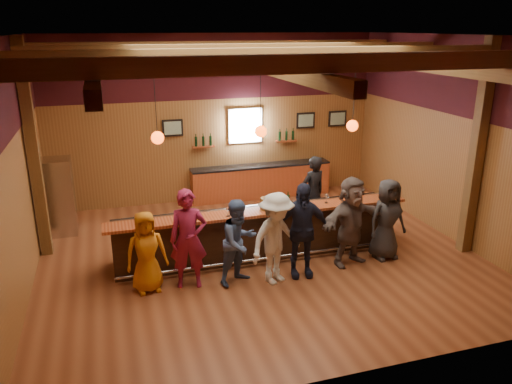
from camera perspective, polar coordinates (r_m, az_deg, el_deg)
The scene contains 27 objects.
room at distance 9.82m, azimuth 0.42°, elevation 9.93°, with size 9.04×9.00×4.52m.
bar_counter at distance 10.64m, azimuth 0.32°, elevation -4.47°, with size 6.30×1.07×1.11m.
back_bar_cabinet at distance 14.20m, azimuth 0.59°, elevation 1.28°, with size 4.00×0.52×0.95m.
window at distance 13.91m, azimuth -1.25°, elevation 7.60°, with size 0.95×0.09×0.95m.
framed_pictures at distance 14.15m, azimuth 2.17°, elevation 7.99°, with size 5.35×0.05×0.45m.
wine_shelves at distance 13.94m, azimuth -1.17°, elevation 5.82°, with size 3.00×0.18×0.30m.
pendant_lights at distance 9.85m, azimuth 0.51°, elevation 6.98°, with size 4.24×0.24×1.37m.
stainless_fridge at distance 12.45m, azimuth -21.65°, elevation -0.51°, with size 0.70×0.70×1.80m, color silver.
customer_orange at distance 9.32m, azimuth -12.42°, elevation -6.71°, with size 0.75×0.49×1.54m, color #C56C12.
customer_redvest at distance 9.28m, azimuth -7.73°, elevation -5.36°, with size 0.69×0.45×1.89m, color maroon.
customer_denim at distance 9.38m, azimuth -1.93°, elevation -5.72°, with size 0.81×0.63×1.66m, color #425884.
customer_white at distance 9.36m, azimuth 2.31°, elevation -5.34°, with size 1.16×0.66×1.79m, color silver.
customer_navy at distance 9.62m, azimuth 5.18°, elevation -4.37°, with size 1.11×0.46×1.90m, color #1A1F35.
customer_brown at distance 10.25m, azimuth 10.81°, elevation -3.30°, with size 1.72×0.55×1.85m, color #60524D.
customer_dark at distance 10.70m, azimuth 14.74°, elevation -3.03°, with size 0.84×0.55×1.72m, color #2B2A2D.
bartender at distance 11.85m, azimuth 6.50°, elevation -0.17°, with size 0.66×0.43×1.82m, color black.
ice_bucket at distance 10.14m, azimuth 1.14°, elevation -1.34°, with size 0.23×0.23×0.25m, color brown.
bottle_a at distance 10.32m, azimuth 3.67°, elevation -1.00°, with size 0.07×0.07×0.33m.
bottle_b at distance 10.51m, azimuth 5.15°, elevation -0.66°, with size 0.07×0.07×0.33m.
glass_a at distance 9.69m, azimuth -13.54°, elevation -2.84°, with size 0.08×0.08×0.18m.
glass_b at distance 9.72m, azimuth -9.19°, elevation -2.36°, with size 0.09×0.09×0.20m.
glass_c at distance 9.74m, azimuth -6.93°, elevation -2.31°, with size 0.08×0.08×0.18m.
glass_d at distance 9.79m, azimuth -3.21°, elevation -2.04°, with size 0.08×0.08×0.19m.
glass_e at distance 9.96m, azimuth -2.38°, elevation -1.75°, with size 0.07×0.07×0.17m.
glass_f at distance 10.27m, azimuth 4.32°, elevation -1.18°, with size 0.07×0.07×0.16m.
glass_g at distance 10.62m, azimuth 8.08°, elevation -0.52°, with size 0.09×0.09×0.20m.
glass_h at distance 10.79m, azimuth 9.89°, elevation -0.38°, with size 0.08×0.08×0.18m.
Camera 1 is at (-2.91, -9.21, 4.67)m, focal length 35.00 mm.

